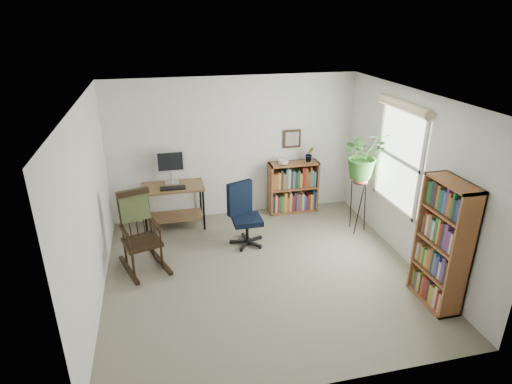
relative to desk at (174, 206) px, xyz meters
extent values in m
cube|color=gray|center=(1.09, -1.70, -0.36)|extent=(4.20, 4.00, 0.00)
cube|color=silver|center=(1.09, -1.70, 2.04)|extent=(4.20, 4.00, 0.00)
cube|color=silver|center=(1.09, 0.30, 0.84)|extent=(4.20, 0.00, 2.40)
cube|color=silver|center=(1.09, -3.70, 0.84)|extent=(4.20, 0.00, 2.40)
cube|color=silver|center=(-1.01, -1.70, 0.84)|extent=(0.00, 4.00, 2.40)
cube|color=silver|center=(3.19, -1.70, 0.84)|extent=(0.00, 4.00, 2.40)
cube|color=black|center=(0.00, -0.12, 0.37)|extent=(0.40, 0.15, 0.02)
imported|color=#2B6423|center=(2.89, -0.84, 1.30)|extent=(1.69, 1.88, 1.46)
imported|color=#2B6423|center=(2.38, 0.13, 0.61)|extent=(0.13, 0.24, 0.11)
camera|label=1|loc=(-0.14, -6.56, 2.97)|focal=30.00mm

